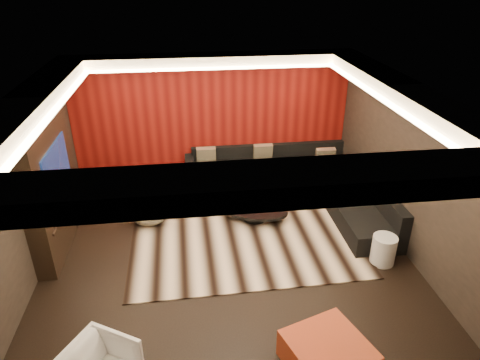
{
  "coord_description": "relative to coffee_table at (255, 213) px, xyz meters",
  "views": [
    {
      "loc": [
        -0.55,
        -5.96,
        4.41
      ],
      "look_at": [
        0.3,
        0.6,
        1.05
      ],
      "focal_mm": 32.0,
      "sensor_mm": 36.0,
      "label": 1
    }
  ],
  "objects": [
    {
      "name": "floor",
      "position": [
        -0.64,
        -0.97,
        -0.14
      ],
      "size": [
        6.0,
        6.0,
        0.02
      ],
      "primitive_type": "cube",
      "color": "black",
      "rests_on": "ground"
    },
    {
      "name": "ceiling",
      "position": [
        -0.64,
        -0.97,
        2.68
      ],
      "size": [
        6.0,
        6.0,
        0.02
      ],
      "primitive_type": "cube",
      "color": "silver",
      "rests_on": "ground"
    },
    {
      "name": "wall_back",
      "position": [
        -0.64,
        2.04,
        1.27
      ],
      "size": [
        6.0,
        0.02,
        2.8
      ],
      "primitive_type": "cube",
      "color": "black",
      "rests_on": "ground"
    },
    {
      "name": "wall_left",
      "position": [
        -3.65,
        -0.97,
        1.27
      ],
      "size": [
        0.02,
        6.0,
        2.8
      ],
      "primitive_type": "cube",
      "color": "black",
      "rests_on": "ground"
    },
    {
      "name": "wall_right",
      "position": [
        2.37,
        -0.97,
        1.27
      ],
      "size": [
        0.02,
        6.0,
        2.8
      ],
      "primitive_type": "cube",
      "color": "black",
      "rests_on": "ground"
    },
    {
      "name": "red_feature_wall",
      "position": [
        -0.64,
        2.0,
        1.27
      ],
      "size": [
        5.98,
        0.05,
        2.78
      ],
      "primitive_type": "cube",
      "color": "#6B0C0A",
      "rests_on": "ground"
    },
    {
      "name": "soffit_back",
      "position": [
        -0.64,
        1.73,
        2.56
      ],
      "size": [
        6.0,
        0.6,
        0.22
      ],
      "primitive_type": "cube",
      "color": "silver",
      "rests_on": "ground"
    },
    {
      "name": "soffit_front",
      "position": [
        -0.64,
        -3.67,
        2.56
      ],
      "size": [
        6.0,
        0.6,
        0.22
      ],
      "primitive_type": "cube",
      "color": "silver",
      "rests_on": "ground"
    },
    {
      "name": "soffit_left",
      "position": [
        -3.34,
        -0.97,
        2.56
      ],
      "size": [
        0.6,
        4.8,
        0.22
      ],
      "primitive_type": "cube",
      "color": "silver",
      "rests_on": "ground"
    },
    {
      "name": "soffit_right",
      "position": [
        2.06,
        -0.97,
        2.56
      ],
      "size": [
        0.6,
        4.8,
        0.22
      ],
      "primitive_type": "cube",
      "color": "silver",
      "rests_on": "ground"
    },
    {
      "name": "cove_back",
      "position": [
        -0.64,
        1.39,
        2.47
      ],
      "size": [
        4.8,
        0.08,
        0.04
      ],
      "primitive_type": "cube",
      "color": "#FFD899",
      "rests_on": "ground"
    },
    {
      "name": "cove_front",
      "position": [
        -0.64,
        -3.33,
        2.47
      ],
      "size": [
        4.8,
        0.08,
        0.04
      ],
      "primitive_type": "cube",
      "color": "#FFD899",
      "rests_on": "ground"
    },
    {
      "name": "cove_left",
      "position": [
        -3.0,
        -0.97,
        2.47
      ],
      "size": [
        0.08,
        4.8,
        0.04
      ],
      "primitive_type": "cube",
      "color": "#FFD899",
      "rests_on": "ground"
    },
    {
      "name": "cove_right",
      "position": [
        1.72,
        -0.97,
        2.47
      ],
      "size": [
        0.08,
        4.8,
        0.04
      ],
      "primitive_type": "cube",
      "color": "#FFD899",
      "rests_on": "ground"
    },
    {
      "name": "tv_surround",
      "position": [
        -3.49,
        -0.37,
        0.97
      ],
      "size": [
        0.3,
        2.0,
        2.2
      ],
      "primitive_type": "cube",
      "color": "black",
      "rests_on": "ground"
    },
    {
      "name": "tv_screen",
      "position": [
        -3.33,
        -0.37,
        1.32
      ],
      "size": [
        0.04,
        1.3,
        0.8
      ],
      "primitive_type": "cube",
      "color": "black",
      "rests_on": "ground"
    },
    {
      "name": "tv_shelf",
      "position": [
        -3.33,
        -0.37,
        0.57
      ],
      "size": [
        0.04,
        1.6,
        0.04
      ],
      "primitive_type": "cube",
      "color": "black",
      "rests_on": "ground"
    },
    {
      "name": "rug",
      "position": [
        -0.29,
        -0.54,
        -0.12
      ],
      "size": [
        4.05,
        3.06,
        0.02
      ],
      "primitive_type": "cube",
      "rotation": [
        0.0,
        0.0,
        0.02
      ],
      "color": "beige",
      "rests_on": "floor"
    },
    {
      "name": "coffee_table",
      "position": [
        0.0,
        0.0,
        0.0
      ],
      "size": [
        1.62,
        1.62,
        0.21
      ],
      "primitive_type": "cylinder",
      "rotation": [
        0.0,
        0.0,
        -0.35
      ],
      "color": "black",
      "rests_on": "rug"
    },
    {
      "name": "drum_stool",
      "position": [
        -1.3,
        0.69,
        0.1
      ],
      "size": [
        0.39,
        0.39,
        0.42
      ],
      "primitive_type": "cylinder",
      "rotation": [
        0.0,
        0.0,
        0.09
      ],
      "color": "black",
      "rests_on": "rug"
    },
    {
      "name": "striped_pouf",
      "position": [
        -1.99,
        0.13,
        0.09
      ],
      "size": [
        0.78,
        0.78,
        0.39
      ],
      "primitive_type": "ellipsoid",
      "rotation": [
        0.0,
        0.0,
        -0.1
      ],
      "color": "beige",
      "rests_on": "rug"
    },
    {
      "name": "white_side_table",
      "position": [
        1.86,
        -1.59,
        0.12
      ],
      "size": [
        0.51,
        0.51,
        0.49
      ],
      "primitive_type": "cylinder",
      "rotation": [
        0.0,
        0.0,
        -0.36
      ],
      "color": "silver",
      "rests_on": "floor"
    },
    {
      "name": "orange_ottoman",
      "position": [
        0.32,
        -3.47,
        0.07
      ],
      "size": [
        1.13,
        1.13,
        0.4
      ],
      "primitive_type": "cube",
      "rotation": [
        0.0,
        0.0,
        0.33
      ],
      "color": "#A14014",
      "rests_on": "floor"
    },
    {
      "name": "sectional_sofa",
      "position": [
        1.1,
        0.9,
        0.14
      ],
      "size": [
        3.65,
        3.5,
        0.75
      ],
      "color": "black",
      "rests_on": "floor"
    },
    {
      "name": "throw_pillows",
      "position": [
        0.47,
        1.6,
        0.49
      ],
      "size": [
        3.0,
        0.6,
        0.44
      ],
      "color": "beige",
      "rests_on": "sectional_sofa"
    }
  ]
}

